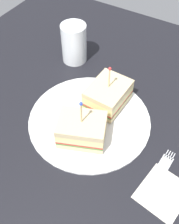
# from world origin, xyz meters

# --- Properties ---
(ground_plane) EXTENTS (0.96, 0.96, 0.02)m
(ground_plane) POSITION_xyz_m (0.00, 0.00, -0.01)
(ground_plane) COLOR black
(plate) EXTENTS (0.28, 0.28, 0.01)m
(plate) POSITION_xyz_m (0.00, 0.00, 0.00)
(plate) COLOR white
(plate) RESTS_ON ground_plane
(sandwich_half_front) EXTENTS (0.10, 0.12, 0.11)m
(sandwich_half_front) POSITION_xyz_m (0.05, 0.01, 0.04)
(sandwich_half_front) COLOR beige
(sandwich_half_front) RESTS_ON plate
(sandwich_half_back) EXTENTS (0.10, 0.08, 0.11)m
(sandwich_half_back) POSITION_xyz_m (-0.06, 0.01, 0.04)
(sandwich_half_back) COLOR beige
(sandwich_half_back) RESTS_ON plate
(drink_glass) EXTENTS (0.07, 0.07, 0.11)m
(drink_glass) POSITION_xyz_m (-0.17, -0.15, 0.05)
(drink_glass) COLOR beige
(drink_glass) RESTS_ON ground_plane
(napkin) EXTENTS (0.10, 0.10, 0.00)m
(napkin) POSITION_xyz_m (0.08, 0.21, 0.00)
(napkin) COLOR beige
(napkin) RESTS_ON ground_plane
(fork) EXTENTS (0.13, 0.02, 0.00)m
(fork) POSITION_xyz_m (0.03, 0.19, 0.00)
(fork) COLOR silver
(fork) RESTS_ON ground_plane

